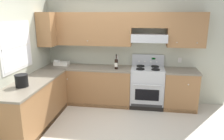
# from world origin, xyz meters

# --- Properties ---
(ground_plane) EXTENTS (7.04, 7.04, 0.00)m
(ground_plane) POSITION_xyz_m (0.00, 0.00, 0.00)
(ground_plane) COLOR beige
(wall_back) EXTENTS (4.68, 0.57, 2.55)m
(wall_back) POSITION_xyz_m (0.40, 1.53, 1.48)
(wall_back) COLOR #B7BAA3
(wall_back) RESTS_ON ground_plane
(wall_left) EXTENTS (0.47, 4.00, 2.55)m
(wall_left) POSITION_xyz_m (-1.59, 0.23, 1.34)
(wall_left) COLOR #B7BAA3
(wall_left) RESTS_ON ground_plane
(counter_back_run) EXTENTS (3.60, 0.65, 0.91)m
(counter_back_run) POSITION_xyz_m (0.08, 1.24, 0.45)
(counter_back_run) COLOR olive
(counter_back_run) RESTS_ON ground_plane
(counter_left_run) EXTENTS (0.63, 1.91, 0.91)m
(counter_left_run) POSITION_xyz_m (-1.24, -0.00, 0.45)
(counter_left_run) COLOR olive
(counter_left_run) RESTS_ON ground_plane
(stove) EXTENTS (0.76, 0.62, 1.20)m
(stove) POSITION_xyz_m (0.93, 1.25, 0.48)
(stove) COLOR #B7BABC
(stove) RESTS_ON ground_plane
(wine_bottle) EXTENTS (0.08, 0.08, 0.35)m
(wine_bottle) POSITION_xyz_m (0.21, 1.15, 1.04)
(wine_bottle) COLOR black
(wine_bottle) RESTS_ON counter_back_run
(bowl) EXTENTS (0.36, 0.21, 0.08)m
(bowl) POSITION_xyz_m (-1.18, 1.33, 0.94)
(bowl) COLOR white
(bowl) RESTS_ON counter_back_run
(bucket) EXTENTS (0.23, 0.23, 0.22)m
(bucket) POSITION_xyz_m (-1.27, -0.31, 1.03)
(bucket) COLOR black
(bucket) RESTS_ON counter_left_run
(paper_towel_roll) EXTENTS (0.13, 0.12, 0.12)m
(paper_towel_roll) POSITION_xyz_m (-1.32, 1.36, 0.97)
(paper_towel_roll) COLOR white
(paper_towel_roll) RESTS_ON counter_back_run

